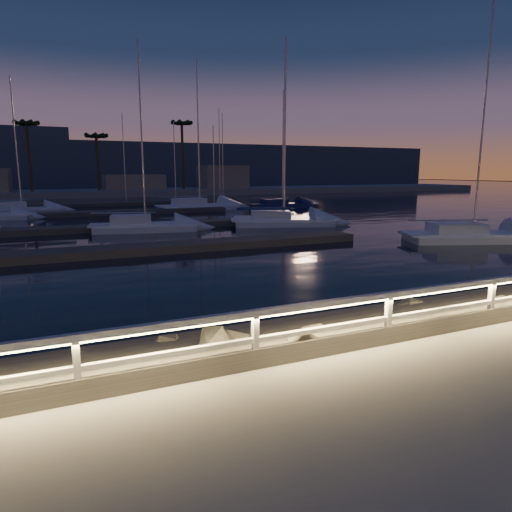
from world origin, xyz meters
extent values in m
plane|color=gray|center=(0.00, 0.00, 0.00)|extent=(400.00, 400.00, 0.00)
cube|color=gray|center=(0.00, -2.50, -0.10)|extent=(240.00, 5.00, 0.20)
cube|color=#605C52|center=(0.00, 1.50, -0.30)|extent=(240.00, 3.45, 1.29)
plane|color=black|center=(0.00, 80.00, -0.60)|extent=(320.00, 320.00, 0.00)
plane|color=black|center=(0.00, 0.00, -1.20)|extent=(400.00, 400.00, 0.00)
cube|color=silver|center=(-5.00, 0.00, 0.50)|extent=(0.11, 0.11, 1.00)
cube|color=silver|center=(-2.00, 0.00, 0.50)|extent=(0.11, 0.11, 1.00)
cube|color=silver|center=(1.00, 0.00, 0.50)|extent=(0.11, 0.11, 1.00)
cube|color=silver|center=(4.00, 0.00, 0.50)|extent=(0.11, 0.11, 1.00)
cube|color=silver|center=(0.00, 0.00, 1.00)|extent=(44.00, 0.12, 0.12)
cube|color=silver|center=(0.00, 0.00, 0.50)|extent=(44.00, 0.09, 0.09)
cube|color=#FFE072|center=(0.00, -0.02, 0.92)|extent=(44.00, 0.04, 0.03)
sphere|color=#605C52|center=(-0.46, 0.53, -0.01)|extent=(0.80, 0.80, 0.80)
sphere|color=#605C52|center=(1.81, 1.96, -0.31)|extent=(0.73, 0.73, 0.73)
sphere|color=#605C52|center=(-4.42, 1.53, -0.22)|extent=(0.74, 0.74, 0.74)
sphere|color=#605C52|center=(0.25, 1.93, -0.31)|extent=(0.79, 0.79, 0.79)
cube|color=#625951|center=(0.00, 16.00, -0.40)|extent=(22.00, 2.00, 0.40)
cube|color=#625951|center=(0.00, 26.00, -0.40)|extent=(22.00, 2.00, 0.40)
cube|color=#625951|center=(0.00, 38.00, -0.40)|extent=(22.00, 2.00, 0.40)
cube|color=#625951|center=(0.00, 50.00, -0.40)|extent=(22.00, 2.00, 0.40)
cube|color=gray|center=(0.00, 74.00, -0.20)|extent=(160.00, 14.00, 1.20)
cube|color=gray|center=(8.00, 75.00, 1.30)|extent=(10.00, 6.00, 3.00)
cube|color=gray|center=(24.00, 74.00, 2.10)|extent=(8.00, 7.00, 4.60)
cylinder|color=brown|center=(-8.00, 72.00, 5.65)|extent=(0.44, 0.44, 10.50)
cylinder|color=brown|center=(2.00, 73.00, 4.90)|extent=(0.44, 0.44, 9.00)
cylinder|color=brown|center=(16.00, 72.00, 6.15)|extent=(0.44, 0.44, 11.50)
cube|color=#3A495A|center=(0.00, 130.00, 4.00)|extent=(220.00, 30.00, 14.00)
cube|color=white|center=(17.34, 12.00, -0.45)|extent=(8.05, 5.02, 0.51)
cube|color=white|center=(17.34, 12.00, -0.12)|extent=(8.51, 4.88, 0.14)
cube|color=white|center=(16.34, 12.37, 0.20)|extent=(3.45, 2.81, 0.60)
cylinder|color=#AFAFB4|center=(17.34, 12.00, 6.60)|extent=(0.11, 0.11, 13.26)
cylinder|color=#AFAFB4|center=(15.84, 12.55, 0.67)|extent=(4.51, 1.71, 0.07)
cube|color=white|center=(0.56, 24.51, -0.45)|extent=(7.14, 3.56, 0.53)
cube|color=white|center=(0.56, 24.51, -0.11)|extent=(7.63, 3.34, 0.15)
cube|color=white|center=(-0.38, 24.70, 0.23)|extent=(2.94, 2.19, 0.63)
cylinder|color=#AFAFB4|center=(0.56, 24.51, 5.91)|extent=(0.12, 0.12, 11.86)
cylinder|color=#AFAFB4|center=(-0.84, 24.79, 0.71)|extent=(4.20, 0.91, 0.08)
cube|color=white|center=(10.75, 23.47, -0.45)|extent=(7.79, 4.79, 0.53)
cube|color=white|center=(10.75, 23.47, -0.11)|extent=(8.25, 4.64, 0.15)
cube|color=white|center=(9.78, 23.81, 0.23)|extent=(3.33, 2.70, 0.63)
cylinder|color=#AFAFB4|center=(10.75, 23.47, 6.40)|extent=(0.12, 0.12, 12.84)
cylinder|color=#AFAFB4|center=(9.30, 23.98, 0.71)|extent=(4.38, 1.61, 0.08)
cube|color=white|center=(11.50, 25.05, -0.45)|extent=(7.60, 5.15, 0.49)
cube|color=white|center=(11.50, 25.05, -0.14)|extent=(8.01, 5.07, 0.13)
cube|color=white|center=(10.58, 25.46, 0.17)|extent=(3.31, 2.80, 0.57)
cylinder|color=#AFAFB4|center=(11.50, 25.05, 6.24)|extent=(0.11, 0.11, 12.58)
cylinder|color=#AFAFB4|center=(10.12, 25.67, 0.61)|extent=(4.17, 1.90, 0.07)
cube|color=white|center=(9.09, 39.76, -0.45)|extent=(8.59, 3.34, 0.61)
cube|color=white|center=(9.09, 39.76, -0.06)|extent=(9.27, 2.96, 0.17)
cube|color=white|center=(7.92, 39.68, 0.32)|extent=(3.41, 2.31, 0.72)
cylinder|color=#AFAFB4|center=(9.09, 39.76, 7.37)|extent=(0.13, 0.13, 14.64)
cylinder|color=#AFAFB4|center=(7.34, 39.65, 0.88)|extent=(5.26, 0.42, 0.09)
cube|color=navy|center=(18.46, 38.80, -0.45)|extent=(7.11, 2.72, 0.47)
cube|color=navy|center=(18.46, 38.80, -0.15)|extent=(7.67, 2.40, 0.13)
cube|color=navy|center=(17.49, 38.85, 0.15)|extent=(2.81, 1.90, 0.55)
cylinder|color=#AFAFB4|center=(18.46, 38.80, 6.00)|extent=(0.10, 0.10, 12.13)
cylinder|color=#AFAFB4|center=(17.01, 38.88, 0.57)|extent=(4.37, 0.31, 0.07)
cube|color=white|center=(-7.98, 42.78, -0.45)|extent=(7.26, 3.20, 0.55)
cube|color=white|center=(-7.98, 42.78, -0.10)|extent=(7.79, 2.92, 0.15)
cube|color=white|center=(-8.95, 42.66, 0.25)|extent=(2.93, 2.08, 0.65)
cylinder|color=#AFAFB4|center=(-7.98, 42.78, 6.09)|extent=(0.12, 0.12, 12.19)
cylinder|color=#AFAFB4|center=(-9.43, 42.60, 0.74)|extent=(4.36, 0.63, 0.08)
camera|label=1|loc=(-5.15, -7.13, 3.49)|focal=32.00mm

